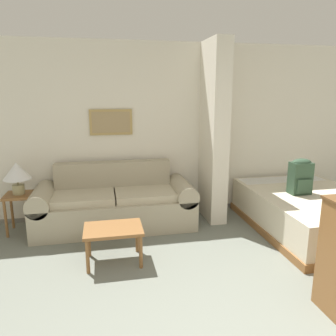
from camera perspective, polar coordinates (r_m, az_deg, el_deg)
The scene contains 8 objects.
wall_back at distance 5.10m, azimuth 0.73°, elevation 6.50°, with size 7.13×0.16×2.60m.
wall_partition_pillar at distance 4.86m, azimuth 7.97°, elevation 6.10°, with size 0.24×0.69×2.60m.
couch at distance 4.74m, azimuth -9.22°, elevation -6.23°, with size 2.23×0.84×0.89m.
coffee_table at distance 3.76m, azimuth -9.50°, elevation -10.98°, with size 0.64×0.47×0.41m.
side_table at distance 4.88m, azimuth -24.38°, elevation -5.38°, with size 0.37×0.37×0.54m.
table_lamp at distance 4.78m, azimuth -24.84°, elevation -0.73°, with size 0.37×0.37×0.43m.
bed at distance 5.00m, azimuth 23.44°, elevation -6.91°, with size 1.51×2.07×0.52m.
backpack at distance 4.81m, azimuth 22.09°, elevation -1.27°, with size 0.28×0.21×0.49m.
Camera 1 is at (-1.07, -1.42, 1.88)m, focal length 35.00 mm.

